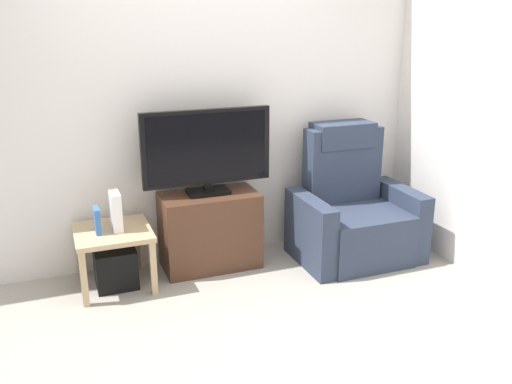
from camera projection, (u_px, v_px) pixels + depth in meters
name	position (u px, v px, depth m)	size (l,w,h in m)	color
ground_plane	(247.00, 318.00, 3.68)	(6.40, 6.40, 0.00)	#9E998E
wall_back	(196.00, 99.00, 4.29)	(6.40, 0.06, 2.60)	silver
wall_side	(495.00, 107.00, 3.93)	(0.06, 4.48, 2.60)	silver
tv_stand	(210.00, 230.00, 4.36)	(0.75, 0.41, 0.60)	#4C2D1E
television	(207.00, 150.00, 4.18)	(1.00, 0.20, 0.65)	black
recliner_armchair	(352.00, 212.00, 4.55)	(0.98, 0.78, 1.08)	#2D384C
side_table	(113.00, 239.00, 4.01)	(0.54, 0.54, 0.44)	tan
subwoofer_box	(116.00, 267.00, 4.08)	(0.29, 0.29, 0.29)	black
book_upright	(97.00, 220.00, 3.91)	(0.04, 0.13, 0.19)	#3366B2
game_console	(116.00, 211.00, 3.97)	(0.07, 0.20, 0.28)	white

